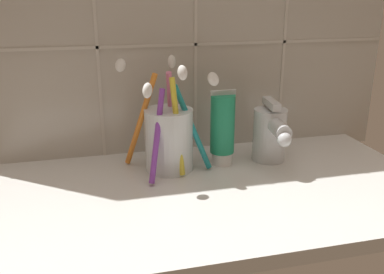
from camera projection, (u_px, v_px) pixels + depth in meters
The scene contains 5 objects.
sink_counter at pixel (214, 194), 64.51cm from camera, with size 67.28×36.32×2.00cm, color silver.
tile_wall_backsplash at pixel (185, 4), 72.63cm from camera, with size 77.28×1.72×55.64cm.
toothbrush_cup at pixel (169, 136), 69.09cm from camera, with size 16.20×13.25×18.27cm.
toothpaste_tube at pixel (222, 128), 71.04cm from camera, with size 4.25×4.05×12.82cm.
sink_faucet at pixel (271, 133), 72.61cm from camera, with size 5.67×11.41×10.65cm.
Camera 1 is at (-17.35, -55.63, 30.15)cm, focal length 40.00 mm.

